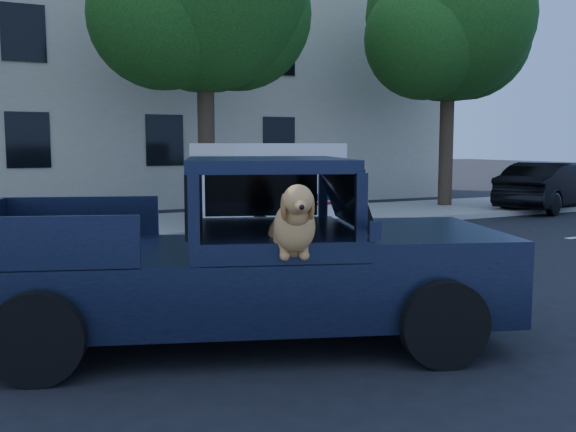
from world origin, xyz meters
The scene contains 9 objects.
ground centered at (0.00, 0.00, 0.00)m, with size 120.00×120.00×0.00m, color black.
far_sidewalk centered at (0.00, 9.20, 0.07)m, with size 60.00×4.00×0.15m, color gray.
lane_stripes centered at (2.00, 3.40, 0.01)m, with size 21.60×0.14×0.01m, color silver, non-canonical shape.
street_tree_mid centered at (5.03, 9.62, 5.71)m, with size 6.00×5.20×8.60m.
street_tree_right centered at (13.03, 9.62, 5.71)m, with size 6.00×5.20×8.60m.
building_main centered at (3.00, 16.50, 4.50)m, with size 26.00×6.00×9.00m, color beige.
pickup_truck centered at (1.83, -0.12, 0.66)m, with size 5.86×3.83×1.96m.
mail_truck centered at (5.71, 6.71, 0.92)m, with size 4.14×2.68×2.11m.
parked_sedan centered at (15.68, 7.78, 0.76)m, with size 4.61×1.61×1.52m, color black.
Camera 1 is at (-0.67, -6.36, 2.11)m, focal length 40.00 mm.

